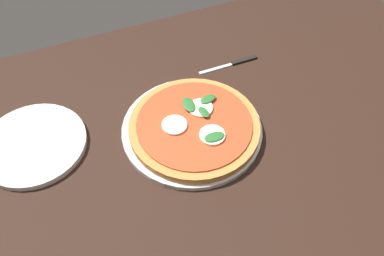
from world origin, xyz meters
name	(u,v)px	position (x,y,z in m)	size (l,w,h in m)	color
ground_plane	(220,248)	(0.00, 0.00, 0.00)	(6.00, 6.00, 0.00)	#2D2B28
dining_table	(234,149)	(0.00, 0.00, 0.62)	(1.29, 0.91, 0.71)	black
serving_tray	(192,129)	(0.11, -0.02, 0.72)	(0.32, 0.32, 0.01)	silver
pizza	(194,126)	(0.10, -0.02, 0.74)	(0.30, 0.30, 0.03)	#C6843F
plate_white	(34,144)	(0.45, -0.12, 0.72)	(0.23, 0.23, 0.01)	white
knife	(236,63)	(-0.09, -0.19, 0.72)	(0.17, 0.01, 0.01)	black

